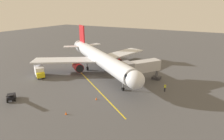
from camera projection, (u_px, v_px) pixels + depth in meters
The scene contains 9 objects.
ground_plane at pixel (98, 71), 53.56m from camera, with size 220.00×220.00×0.00m, color #4C4C4F.
apron_lead_in_line at pixel (87, 79), 47.60m from camera, with size 0.24×40.00×0.01m, color yellow.
airplane at pixel (99, 58), 51.56m from camera, with size 34.92×31.28×11.50m.
jet_bridge at pixel (138, 67), 44.16m from camera, with size 8.44×10.37×5.40m.
ground_crew_marshaller at pixel (165, 88), 40.23m from camera, with size 0.46×0.36×1.71m.
belt_loader_near_nose at pixel (11, 97), 36.53m from camera, with size 4.38×3.71×2.32m.
box_truck_portside at pixel (39, 72), 48.63m from camera, with size 4.92×4.16×2.62m.
safety_cone_nose_left at pixel (66, 113), 31.74m from camera, with size 0.32×0.32×0.55m, color #F2590F.
safety_cone_nose_right at pixel (96, 99), 36.76m from camera, with size 0.32×0.32×0.55m, color #F2590F.
Camera 1 is at (-27.80, 42.60, 17.21)m, focal length 30.29 mm.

